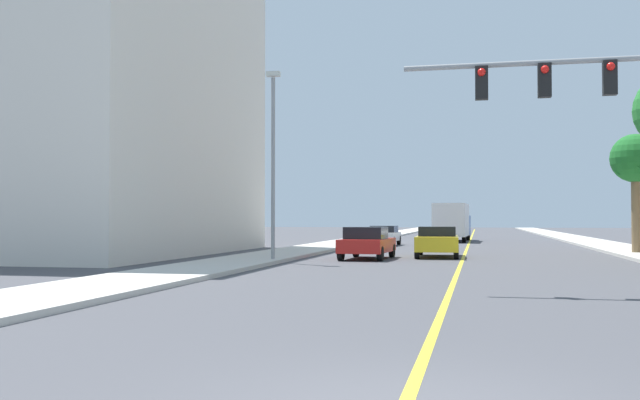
{
  "coord_description": "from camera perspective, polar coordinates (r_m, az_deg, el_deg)",
  "views": [
    {
      "loc": [
        0.71,
        -6.7,
        1.82
      ],
      "look_at": [
        -5.06,
        18.92,
        2.51
      ],
      "focal_mm": 39.65,
      "sensor_mm": 36.0,
      "label": 1
    }
  ],
  "objects": [
    {
      "name": "car_white",
      "position": [
        47.67,
        5.16,
        -2.83
      ],
      "size": [
        1.98,
        3.98,
        1.32
      ],
      "rotation": [
        0.0,
        0.0,
        3.11
      ],
      "color": "white",
      "rests_on": "ground"
    },
    {
      "name": "sidewalk_left",
      "position": [
        49.64,
        1.72,
        -3.51
      ],
      "size": [
        3.23,
        168.0,
        0.15
      ],
      "primitive_type": "cube",
      "color": "beige",
      "rests_on": "ground"
    },
    {
      "name": "street_lamp",
      "position": [
        29.42,
        -3.81,
        3.67
      ],
      "size": [
        0.56,
        0.28,
        7.79
      ],
      "color": "gray",
      "rests_on": "sidewalk_left"
    },
    {
      "name": "car_red",
      "position": [
        31.69,
        3.82,
        -3.45
      ],
      "size": [
        2.09,
        4.29,
        1.44
      ],
      "rotation": [
        0.0,
        0.0,
        -0.04
      ],
      "color": "red",
      "rests_on": "ground"
    },
    {
      "name": "car_yellow",
      "position": [
        33.75,
        9.45,
        -3.29
      ],
      "size": [
        2.09,
        4.63,
        1.44
      ],
      "rotation": [
        0.0,
        0.0,
        0.04
      ],
      "color": "gold",
      "rests_on": "ground"
    },
    {
      "name": "lane_marking_center",
      "position": [
        48.74,
        11.87,
        -3.6
      ],
      "size": [
        0.16,
        144.0,
        0.01
      ],
      "primitive_type": "cube",
      "color": "yellow",
      "rests_on": "ground"
    },
    {
      "name": "building_left_near",
      "position": [
        39.59,
        -19.47,
        7.48
      ],
      "size": [
        15.33,
        19.24,
        15.88
      ],
      "primitive_type": "cube",
      "color": "silver",
      "rests_on": "ground"
    },
    {
      "name": "palm_far",
      "position": [
        38.27,
        24.09,
        2.91
      ],
      "size": [
        2.4,
        2.4,
        5.86
      ],
      "color": "brown",
      "rests_on": "sidewalk_right"
    },
    {
      "name": "delivery_truck",
      "position": [
        56.64,
        10.62,
        -1.7
      ],
      "size": [
        2.72,
        9.01,
        2.96
      ],
      "rotation": [
        0.0,
        0.0,
        -0.04
      ],
      "color": "#194799",
      "rests_on": "ground"
    },
    {
      "name": "ground",
      "position": [
        48.74,
        11.87,
        -3.6
      ],
      "size": [
        192.0,
        192.0,
        0.0
      ],
      "primitive_type": "plane",
      "color": "#47474C"
    },
    {
      "name": "sidewalk_right",
      "position": [
        49.39,
        22.08,
        -3.41
      ],
      "size": [
        3.23,
        168.0,
        0.15
      ],
      "primitive_type": "cube",
      "color": "beige",
      "rests_on": "ground"
    }
  ]
}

